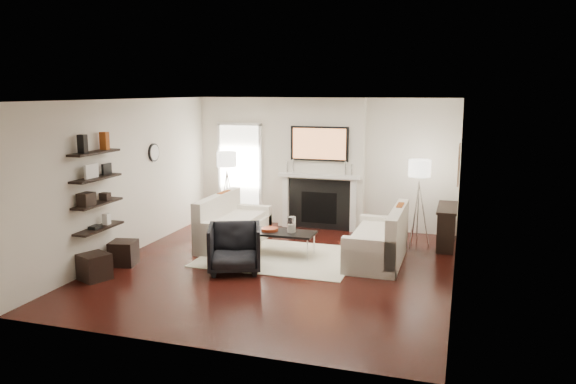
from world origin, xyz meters
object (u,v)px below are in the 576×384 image
(armchair, at_px, (234,246))
(lamp_left_shade, at_px, (227,159))
(coffee_table, at_px, (283,233))
(lamp_right_shade, at_px, (420,168))
(ottoman_near, at_px, (124,253))
(loveseat_left_base, at_px, (235,234))
(loveseat_right_base, at_px, (376,249))

(armchair, xyz_separation_m, lamp_left_shade, (-1.26, 2.62, 1.03))
(coffee_table, xyz_separation_m, lamp_right_shade, (2.17, 1.35, 1.05))
(ottoman_near, bearing_deg, coffee_table, 29.17)
(loveseat_left_base, height_order, ottoman_near, loveseat_left_base)
(loveseat_right_base, height_order, lamp_right_shade, lamp_right_shade)
(coffee_table, bearing_deg, loveseat_left_base, 161.05)
(loveseat_right_base, distance_m, armchair, 2.41)
(loveseat_right_base, height_order, coffee_table, same)
(loveseat_right_base, relative_size, lamp_right_shade, 4.50)
(armchair, bearing_deg, loveseat_right_base, 8.79)
(coffee_table, bearing_deg, lamp_right_shade, 31.94)
(lamp_right_shade, bearing_deg, loveseat_left_base, -163.13)
(loveseat_right_base, relative_size, armchair, 2.16)
(lamp_left_shade, bearing_deg, coffee_table, -41.91)
(loveseat_left_base, distance_m, lamp_left_shade, 1.83)
(loveseat_left_base, distance_m, armchair, 1.58)
(coffee_table, relative_size, ottoman_near, 2.75)
(armchair, height_order, ottoman_near, armchair)
(loveseat_right_base, bearing_deg, lamp_right_shade, 65.25)
(loveseat_right_base, distance_m, coffee_table, 1.63)
(loveseat_left_base, bearing_deg, lamp_left_shade, 118.91)
(lamp_left_shade, bearing_deg, ottoman_near, -102.22)
(lamp_right_shade, height_order, ottoman_near, lamp_right_shade)
(loveseat_right_base, distance_m, lamp_left_shade, 3.83)
(loveseat_left_base, relative_size, loveseat_right_base, 1.00)
(loveseat_right_base, distance_m, ottoman_near, 4.21)
(armchair, distance_m, ottoman_near, 1.91)
(lamp_left_shade, bearing_deg, loveseat_right_base, -23.03)
(loveseat_right_base, bearing_deg, coffee_table, -175.29)
(lamp_right_shade, bearing_deg, coffee_table, -148.06)
(lamp_left_shade, distance_m, lamp_right_shade, 3.90)
(loveseat_left_base, relative_size, lamp_right_shade, 4.50)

